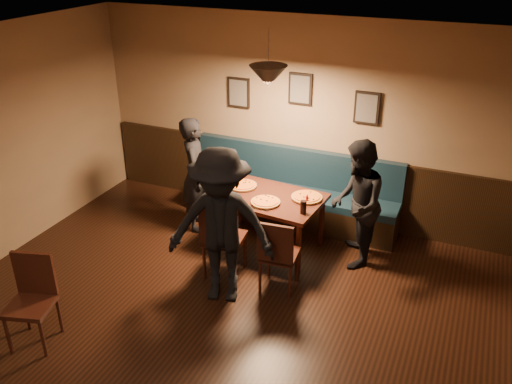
{
  "coord_description": "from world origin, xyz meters",
  "views": [
    {
      "loc": [
        2.22,
        -3.14,
        3.74
      ],
      "look_at": [
        -0.04,
        2.08,
        0.95
      ],
      "focal_mm": 37.58,
      "sensor_mm": 36.0,
      "label": 1
    }
  ],
  "objects_px": {
    "tabasco_bottle": "(307,199)",
    "diner_right": "(357,204)",
    "soda_glass": "(303,207)",
    "dining_table": "(267,222)",
    "booth_bench": "(290,189)",
    "diner_left": "(196,174)",
    "chair_near_left": "(224,237)",
    "diner_front": "(221,227)",
    "cafe_chair_far": "(30,304)",
    "chair_near_right": "(279,253)"
  },
  "relations": [
    {
      "from": "booth_bench",
      "to": "chair_near_left",
      "type": "bearing_deg",
      "value": -99.96
    },
    {
      "from": "cafe_chair_far",
      "to": "booth_bench",
      "type": "bearing_deg",
      "value": -129.91
    },
    {
      "from": "diner_right",
      "to": "diner_left",
      "type": "bearing_deg",
      "value": -103.78
    },
    {
      "from": "booth_bench",
      "to": "soda_glass",
      "type": "xyz_separation_m",
      "value": [
        0.52,
        -1.02,
        0.32
      ]
    },
    {
      "from": "chair_near_left",
      "to": "tabasco_bottle",
      "type": "xyz_separation_m",
      "value": [
        0.76,
        0.75,
        0.3
      ]
    },
    {
      "from": "booth_bench",
      "to": "soda_glass",
      "type": "distance_m",
      "value": 1.19
    },
    {
      "from": "dining_table",
      "to": "chair_near_left",
      "type": "xyz_separation_m",
      "value": [
        -0.23,
        -0.75,
        0.14
      ]
    },
    {
      "from": "booth_bench",
      "to": "diner_front",
      "type": "height_order",
      "value": "diner_front"
    },
    {
      "from": "dining_table",
      "to": "soda_glass",
      "type": "relative_size",
      "value": 8.56
    },
    {
      "from": "tabasco_bottle",
      "to": "diner_right",
      "type": "bearing_deg",
      "value": 11.1
    },
    {
      "from": "dining_table",
      "to": "cafe_chair_far",
      "type": "xyz_separation_m",
      "value": [
        -1.43,
        -2.6,
        0.1
      ]
    },
    {
      "from": "soda_glass",
      "to": "cafe_chair_far",
      "type": "bearing_deg",
      "value": -130.28
    },
    {
      "from": "chair_near_right",
      "to": "tabasco_bottle",
      "type": "relative_size",
      "value": 7.12
    },
    {
      "from": "soda_glass",
      "to": "tabasco_bottle",
      "type": "xyz_separation_m",
      "value": [
        -0.04,
        0.25,
        -0.02
      ]
    },
    {
      "from": "diner_left",
      "to": "cafe_chair_far",
      "type": "bearing_deg",
      "value": 148.57
    },
    {
      "from": "booth_bench",
      "to": "diner_right",
      "type": "distance_m",
      "value": 1.29
    },
    {
      "from": "chair_near_left",
      "to": "diner_front",
      "type": "distance_m",
      "value": 0.6
    },
    {
      "from": "tabasco_bottle",
      "to": "soda_glass",
      "type": "bearing_deg",
      "value": -81.59
    },
    {
      "from": "diner_right",
      "to": "booth_bench",
      "type": "bearing_deg",
      "value": -135.22
    },
    {
      "from": "dining_table",
      "to": "tabasco_bottle",
      "type": "xyz_separation_m",
      "value": [
        0.53,
        -0.0,
        0.43
      ]
    },
    {
      "from": "booth_bench",
      "to": "chair_near_left",
      "type": "height_order",
      "value": "chair_near_left"
    },
    {
      "from": "soda_glass",
      "to": "cafe_chair_far",
      "type": "xyz_separation_m",
      "value": [
        -1.99,
        -2.35,
        -0.35
      ]
    },
    {
      "from": "soda_glass",
      "to": "diner_left",
      "type": "bearing_deg",
      "value": 167.36
    },
    {
      "from": "diner_left",
      "to": "diner_front",
      "type": "bearing_deg",
      "value": -165.62
    },
    {
      "from": "tabasco_bottle",
      "to": "diner_left",
      "type": "bearing_deg",
      "value": 175.72
    },
    {
      "from": "soda_glass",
      "to": "tabasco_bottle",
      "type": "height_order",
      "value": "soda_glass"
    },
    {
      "from": "chair_near_left",
      "to": "soda_glass",
      "type": "relative_size",
      "value": 6.27
    },
    {
      "from": "booth_bench",
      "to": "diner_front",
      "type": "relative_size",
      "value": 1.67
    },
    {
      "from": "dining_table",
      "to": "cafe_chair_far",
      "type": "bearing_deg",
      "value": -113.83
    },
    {
      "from": "diner_left",
      "to": "soda_glass",
      "type": "height_order",
      "value": "diner_left"
    },
    {
      "from": "booth_bench",
      "to": "tabasco_bottle",
      "type": "xyz_separation_m",
      "value": [
        0.49,
        -0.77,
        0.3
      ]
    },
    {
      "from": "chair_near_right",
      "to": "diner_left",
      "type": "distance_m",
      "value": 1.81
    },
    {
      "from": "diner_left",
      "to": "chair_near_right",
      "type": "bearing_deg",
      "value": -143.75
    },
    {
      "from": "diner_right",
      "to": "diner_front",
      "type": "xyz_separation_m",
      "value": [
        -1.16,
        -1.29,
        0.1
      ]
    },
    {
      "from": "diner_right",
      "to": "tabasco_bottle",
      "type": "distance_m",
      "value": 0.6
    },
    {
      "from": "chair_near_right",
      "to": "diner_left",
      "type": "height_order",
      "value": "diner_left"
    },
    {
      "from": "dining_table",
      "to": "diner_front",
      "type": "xyz_separation_m",
      "value": [
        -0.05,
        -1.18,
        0.53
      ]
    },
    {
      "from": "booth_bench",
      "to": "chair_near_left",
      "type": "distance_m",
      "value": 1.55
    },
    {
      "from": "diner_left",
      "to": "diner_right",
      "type": "height_order",
      "value": "diner_right"
    },
    {
      "from": "diner_left",
      "to": "tabasco_bottle",
      "type": "bearing_deg",
      "value": -118.46
    },
    {
      "from": "booth_bench",
      "to": "diner_right",
      "type": "bearing_deg",
      "value": -31.59
    },
    {
      "from": "chair_near_right",
      "to": "cafe_chair_far",
      "type": "xyz_separation_m",
      "value": [
        -1.89,
        -1.84,
        0.01
      ]
    },
    {
      "from": "diner_right",
      "to": "dining_table",
      "type": "bearing_deg",
      "value": -97.88
    },
    {
      "from": "chair_near_left",
      "to": "tabasco_bottle",
      "type": "distance_m",
      "value": 1.11
    },
    {
      "from": "booth_bench",
      "to": "diner_left",
      "type": "height_order",
      "value": "diner_left"
    },
    {
      "from": "chair_near_left",
      "to": "chair_near_right",
      "type": "relative_size",
      "value": 1.1
    },
    {
      "from": "diner_left",
      "to": "cafe_chair_far",
      "type": "height_order",
      "value": "diner_left"
    },
    {
      "from": "diner_left",
      "to": "diner_front",
      "type": "xyz_separation_m",
      "value": [
        1.03,
        -1.29,
        0.1
      ]
    },
    {
      "from": "booth_bench",
      "to": "chair_near_right",
      "type": "distance_m",
      "value": 1.59
    },
    {
      "from": "dining_table",
      "to": "soda_glass",
      "type": "bearing_deg",
      "value": -19.13
    }
  ]
}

